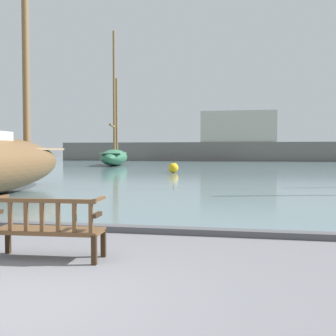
{
  "coord_description": "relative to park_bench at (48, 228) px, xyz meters",
  "views": [
    {
      "loc": [
        2.62,
        -4.05,
        1.61
      ],
      "look_at": [
        -0.15,
        10.0,
        1.0
      ],
      "focal_mm": 45.0,
      "sensor_mm": 36.0,
      "label": 1
    }
  ],
  "objects": [
    {
      "name": "harbor_water",
      "position": [
        0.29,
        42.39,
        -0.43
      ],
      "size": [
        100.0,
        80.0,
        0.08
      ],
      "primitive_type": "cube",
      "color": "slate",
      "rests_on": "ground"
    },
    {
      "name": "ground_plane",
      "position": [
        0.29,
        -1.61,
        -0.47
      ],
      "size": [
        160.0,
        160.0,
        0.0
      ],
      "primitive_type": "plane",
      "color": "slate"
    },
    {
      "name": "far_breakwater",
      "position": [
        0.49,
        54.12,
        1.67
      ],
      "size": [
        49.89,
        2.4,
        7.09
      ],
      "color": "#66605B",
      "rests_on": "ground"
    },
    {
      "name": "quay_edge_kerb",
      "position": [
        0.29,
        2.24,
        -0.41
      ],
      "size": [
        40.0,
        0.3,
        0.12
      ],
      "primitive_type": "cube",
      "color": "#4C4C50",
      "rests_on": "ground"
    },
    {
      "name": "park_bench",
      "position": [
        0.0,
        0.0,
        0.0
      ],
      "size": [
        1.63,
        0.61,
        0.92
      ],
      "color": "#322113",
      "rests_on": "ground"
    },
    {
      "name": "channel_buoy",
      "position": [
        -2.2,
        22.17,
        -0.05
      ],
      "size": [
        0.67,
        0.67,
        1.37
      ],
      "color": "gold",
      "rests_on": "harbor_water"
    },
    {
      "name": "sailboat_nearest_starboard",
      "position": [
        -10.63,
        34.97,
        0.61
      ],
      "size": [
        4.66,
        11.9,
        13.48
      ],
      "color": "#2D6647",
      "rests_on": "harbor_water"
    }
  ]
}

